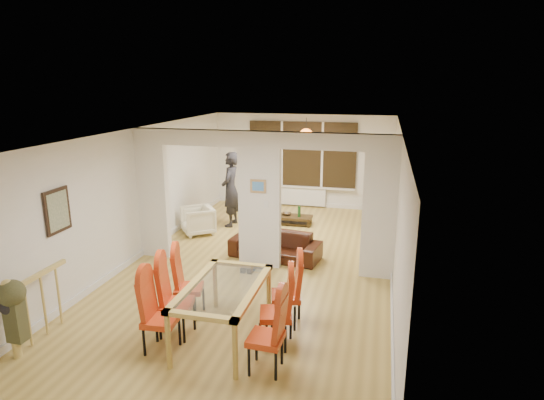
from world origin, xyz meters
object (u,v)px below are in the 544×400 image
at_px(dining_table, 224,312).
at_px(dining_chair_rc, 286,291).
at_px(coffee_table, 293,220).
at_px(bottle, 299,211).
at_px(dining_chair_la, 161,314).
at_px(sofa, 275,245).
at_px(armchair, 198,220).
at_px(television, 371,215).
at_px(dining_chair_rb, 276,309).
at_px(person, 231,189).
at_px(dining_chair_lb, 176,299).
at_px(dining_chair_ra, 266,333).
at_px(bowl, 287,214).
at_px(dining_chair_lc, 189,284).

xyz_separation_m(dining_table, dining_chair_rc, (0.74, 0.60, 0.12)).
distance_m(coffee_table, bottle, 0.30).
bearing_deg(dining_chair_la, dining_table, 29.85).
xyz_separation_m(sofa, armchair, (-2.11, 1.02, 0.06)).
xyz_separation_m(sofa, television, (1.81, 2.72, -0.01)).
distance_m(dining_chair_rc, sofa, 2.61).
height_order(dining_chair_rb, person, person).
bearing_deg(dining_chair_lb, dining_chair_la, -105.36).
distance_m(dining_chair_lb, dining_chair_rb, 1.40).
bearing_deg(dining_table, dining_chair_rb, 2.92).
height_order(dining_chair_lb, dining_chair_rc, dining_chair_lb).
distance_m(dining_chair_rb, person, 5.39).
bearing_deg(dining_chair_ra, bowl, 102.15).
relative_size(dining_chair_la, dining_chair_ra, 1.02).
bearing_deg(coffee_table, dining_chair_lb, -96.07).
xyz_separation_m(dining_chair_la, bowl, (0.42, 5.88, -0.29)).
xyz_separation_m(dining_chair_rc, armchair, (-2.87, 3.50, -0.20)).
relative_size(dining_table, bowl, 7.60).
bearing_deg(coffee_table, bowl, 163.61).
bearing_deg(bottle, dining_chair_rc, -81.75).
bearing_deg(television, dining_chair_rb, 168.41).
distance_m(dining_table, dining_chair_ra, 0.93).
bearing_deg(dining_chair_rc, coffee_table, 85.34).
height_order(dining_chair_rb, coffee_table, dining_chair_rb).
bearing_deg(person, dining_chair_rb, 23.68).
height_order(dining_chair_lc, person, person).
bearing_deg(dining_chair_ra, dining_chair_lb, 163.13).
bearing_deg(coffee_table, television, 13.70).
relative_size(dining_table, sofa, 0.95).
bearing_deg(coffee_table, dining_chair_la, -95.89).
bearing_deg(armchair, bottle, 81.71).
distance_m(coffee_table, bowl, 0.23).
relative_size(dining_table, dining_chair_la, 1.63).
xyz_separation_m(dining_chair_rb, bowl, (-1.01, 5.37, -0.29)).
xyz_separation_m(armchair, bottle, (2.18, 1.21, 0.04)).
height_order(sofa, television, sofa).
relative_size(dining_chair_lc, sofa, 0.56).
xyz_separation_m(dining_chair_la, dining_chair_ra, (1.44, -0.08, -0.01)).
xyz_separation_m(dining_chair_lc, television, (2.53, 5.30, -0.26)).
distance_m(dining_chair_rb, television, 5.88).
relative_size(television, bottle, 2.95).
distance_m(dining_table, bowl, 5.41).
bearing_deg(dining_chair_lc, dining_table, -48.56).
xyz_separation_m(dining_chair_rc, person, (-2.31, 4.29, 0.40)).
bearing_deg(bottle, dining_chair_la, -97.47).
xyz_separation_m(television, bowl, (-2.07, -0.41, -0.01)).
height_order(dining_chair_ra, dining_chair_rc, dining_chair_rc).
height_order(sofa, person, person).
bearing_deg(television, bowl, 99.97).
bearing_deg(coffee_table, armchair, -148.49).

